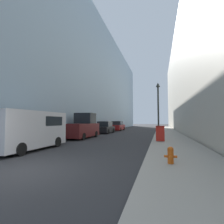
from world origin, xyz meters
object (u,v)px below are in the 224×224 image
at_px(lamppost, 158,105).
at_px(parked_sedan_far, 117,126).
at_px(trash_bin, 160,133).
at_px(white_van, 29,129).
at_px(pickup_truck, 82,128).
at_px(parked_sedan_near, 105,128).
at_px(fire_hydrant, 171,155).

xyz_separation_m(lamppost, parked_sedan_far, (-7.18, 13.16, -2.43)).
height_order(trash_bin, white_van, white_van).
distance_m(pickup_truck, parked_sedan_near, 7.25).
bearing_deg(trash_bin, fire_hydrant, -87.31).
distance_m(lamppost, parked_sedan_near, 9.66).
xyz_separation_m(parked_sedan_near, parked_sedan_far, (0.05, 7.24, 0.02)).
bearing_deg(lamppost, parked_sedan_near, 140.69).
xyz_separation_m(trash_bin, parked_sedan_far, (-7.32, 16.48, 0.02)).
bearing_deg(pickup_truck, parked_sedan_far, 89.57).
distance_m(trash_bin, parked_sedan_near, 11.82).
xyz_separation_m(lamppost, parked_sedan_near, (-7.23, 5.92, -2.45)).
distance_m(fire_hydrant, pickup_truck, 12.10).
relative_size(lamppost, white_van, 1.05).
bearing_deg(parked_sedan_near, parked_sedan_far, 89.62).
bearing_deg(lamppost, pickup_truck, -169.72).
distance_m(white_van, parked_sedan_far, 21.78).
bearing_deg(parked_sedan_near, white_van, -90.24).
relative_size(fire_hydrant, white_van, 0.12).
xyz_separation_m(white_van, pickup_truck, (0.00, 7.30, -0.22)).
bearing_deg(fire_hydrant, trash_bin, 92.69).
relative_size(trash_bin, parked_sedan_near, 0.28).
relative_size(fire_hydrant, trash_bin, 0.52).
relative_size(fire_hydrant, parked_sedan_near, 0.14).
distance_m(white_van, pickup_truck, 7.30).
xyz_separation_m(fire_hydrant, parked_sedan_far, (-7.66, 23.73, 0.31)).
height_order(lamppost, parked_sedan_near, lamppost).
xyz_separation_m(white_van, parked_sedan_far, (0.11, 21.78, -0.47)).
bearing_deg(white_van, parked_sedan_near, 89.76).
distance_m(fire_hydrant, white_van, 8.05).
distance_m(trash_bin, white_van, 9.14).
bearing_deg(fire_hydrant, white_van, 165.90).
height_order(trash_bin, pickup_truck, pickup_truck).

